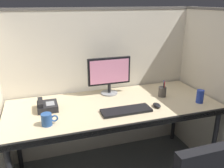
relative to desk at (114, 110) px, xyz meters
The scene contains 10 objects.
cubicle_partition_rear 0.47m from the desk, 90.00° to the left, with size 2.21×0.06×1.57m.
cubicle_partition_right 1.00m from the desk, ahead, with size 0.06×1.41×1.57m.
desk is the anchor object (origin of this frame).
monitor_center 0.38m from the desk, 81.69° to the left, with size 0.43×0.17×0.37m.
keyboard_main 0.18m from the desk, 71.62° to the right, with size 0.43×0.15×0.02m, color black.
computer_mouse 0.39m from the desk, 24.92° to the right, with size 0.06×0.10×0.04m.
pen_cup 0.53m from the desk, ahead, with size 0.08×0.08×0.17m.
desk_phone 0.60m from the desk, behind, with size 0.17×0.19×0.09m.
soda_can 0.80m from the desk, 14.14° to the right, with size 0.07×0.07×0.12m, color #263FB2.
coffee_mug 0.63m from the desk, 162.31° to the right, with size 0.13×0.08×0.09m.
Camera 1 is at (-0.62, -1.56, 1.63)m, focal length 37.69 mm.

